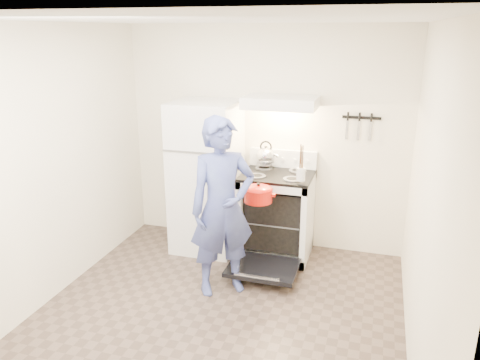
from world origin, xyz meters
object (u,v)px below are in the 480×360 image
refrigerator (207,177)px  stove_body (276,216)px  tea_kettle (266,154)px  person (222,208)px  dutch_oven (258,195)px

refrigerator → stove_body: bearing=1.8°
tea_kettle → stove_body: bearing=-47.5°
stove_body → person: 1.03m
refrigerator → dutch_oven: 0.88m
stove_body → dutch_oven: bearing=-98.6°
refrigerator → dutch_oven: size_ratio=4.85×
tea_kettle → dutch_oven: size_ratio=0.87×
stove_body → person: size_ratio=0.54×
refrigerator → stove_body: refrigerator is taller
refrigerator → person: size_ratio=0.99×
person → stove_body: bearing=34.3°
refrigerator → stove_body: size_ratio=1.85×
tea_kettle → person: 1.13m
refrigerator → tea_kettle: size_ratio=5.58×
refrigerator → stove_body: 0.90m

